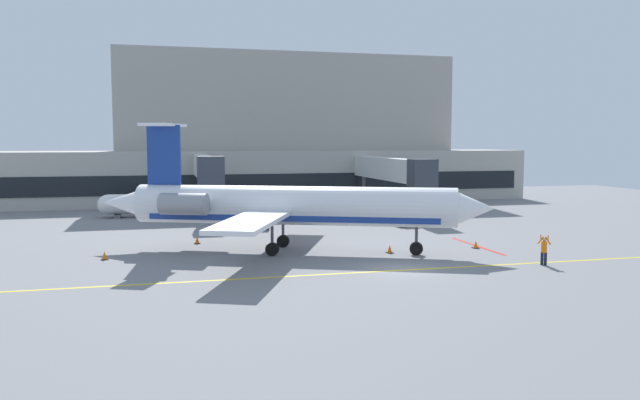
{
  "coord_description": "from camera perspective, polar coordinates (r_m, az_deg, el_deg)",
  "views": [
    {
      "loc": [
        -13.88,
        -34.58,
        7.68
      ],
      "look_at": [
        -1.48,
        13.74,
        3.0
      ],
      "focal_mm": 35.29,
      "sensor_mm": 36.0,
      "label": 1
    }
  ],
  "objects": [
    {
      "name": "baggage_tug",
      "position": [
        58.37,
        7.26,
        -1.29
      ],
      "size": [
        2.0,
        3.61,
        2.15
      ],
      "color": "#E5B20C",
      "rests_on": "ground"
    },
    {
      "name": "safety_cone_charlie",
      "position": [
        43.3,
        -18.95,
        -4.82
      ],
      "size": [
        0.47,
        0.47,
        0.55
      ],
      "color": "orange",
      "rests_on": "ground"
    },
    {
      "name": "terminal_building",
      "position": [
        82.47,
        -5.18,
        5.21
      ],
      "size": [
        73.94,
        12.38,
        19.06
      ],
      "color": "#ADA89E",
      "rests_on": "ground"
    },
    {
      "name": "ground",
      "position": [
        38.06,
        7.36,
        -6.4
      ],
      "size": [
        120.0,
        120.0,
        0.11
      ],
      "color": "slate"
    },
    {
      "name": "safety_cone_bravo",
      "position": [
        43.65,
        6.34,
        -4.48
      ],
      "size": [
        0.47,
        0.47,
        0.55
      ],
      "color": "orange",
      "rests_on": "ground"
    },
    {
      "name": "safety_cone_delta",
      "position": [
        46.68,
        13.94,
        -3.96
      ],
      "size": [
        0.47,
        0.47,
        0.55
      ],
      "color": "orange",
      "rests_on": "ground"
    },
    {
      "name": "safety_cone_alpha",
      "position": [
        48.15,
        -11.08,
        -3.62
      ],
      "size": [
        0.47,
        0.47,
        0.55
      ],
      "color": "orange",
      "rests_on": "ground"
    },
    {
      "name": "fuel_tank",
      "position": [
        66.18,
        -16.71,
        -0.38
      ],
      "size": [
        6.61,
        2.39,
        2.36
      ],
      "color": "white",
      "rests_on": "ground"
    },
    {
      "name": "pushback_tractor",
      "position": [
        56.22,
        -5.87,
        -1.53
      ],
      "size": [
        2.13,
        3.55,
        2.14
      ],
      "color": "#19389E",
      "rests_on": "ground"
    },
    {
      "name": "regional_jet",
      "position": [
        43.6,
        -3.12,
        -0.52
      ],
      "size": [
        26.37,
        21.34,
        8.92
      ],
      "color": "white",
      "rests_on": "ground"
    },
    {
      "name": "jet_bridge_west",
      "position": [
        68.29,
        6.46,
        2.75
      ],
      "size": [
        2.4,
        20.19,
        5.98
      ],
      "color": "silver",
      "rests_on": "ground"
    },
    {
      "name": "marshaller",
      "position": [
        41.48,
        19.65,
        -4.26
      ],
      "size": [
        0.64,
        0.66,
        1.91
      ],
      "color": "#191E33",
      "rests_on": "ground"
    },
    {
      "name": "jet_bridge_east",
      "position": [
        65.65,
        -10.35,
        2.85
      ],
      "size": [
        2.4,
        16.9,
        6.29
      ],
      "color": "silver",
      "rests_on": "ground"
    }
  ]
}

